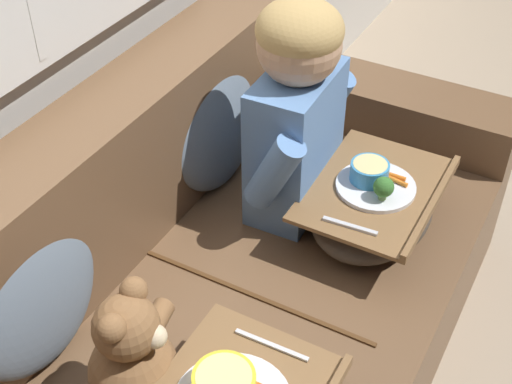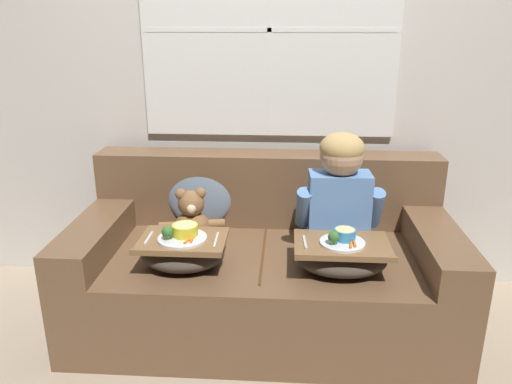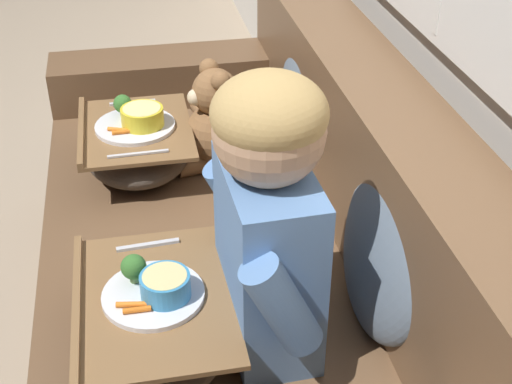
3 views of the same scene
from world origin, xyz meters
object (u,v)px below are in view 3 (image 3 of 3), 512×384
at_px(couch, 251,268).
at_px(throw_pillow_behind_child, 390,246).
at_px(child_figure, 268,206).
at_px(teddy_bear, 215,123).
at_px(throw_pillow_behind_teddy, 303,95).
at_px(lap_tray_child, 156,320).
at_px(lap_tray_teddy, 137,146).

height_order(couch, throw_pillow_behind_child, throw_pillow_behind_child).
relative_size(couch, child_figure, 3.15).
relative_size(child_figure, teddy_bear, 1.79).
bearing_deg(teddy_bear, child_figure, 0.24).
bearing_deg(child_figure, throw_pillow_behind_teddy, 160.50).
relative_size(couch, lap_tray_child, 4.35).
xyz_separation_m(throw_pillow_behind_child, lap_tray_teddy, (-0.77, -0.51, -0.12)).
relative_size(couch, throw_pillow_behind_child, 4.45).
bearing_deg(couch, child_figure, -5.41).
bearing_deg(lap_tray_teddy, lap_tray_child, -0.03).
distance_m(throw_pillow_behind_child, teddy_bear, 0.82).
distance_m(couch, lap_tray_child, 0.52).
bearing_deg(throw_pillow_behind_teddy, couch, -31.52).
bearing_deg(lap_tray_teddy, teddy_bear, 89.76).
bearing_deg(couch, lap_tray_teddy, -143.98).
relative_size(throw_pillow_behind_teddy, child_figure, 0.65).
bearing_deg(throw_pillow_behind_teddy, throw_pillow_behind_child, 0.00).
bearing_deg(throw_pillow_behind_teddy, child_figure, -19.50).
height_order(throw_pillow_behind_child, throw_pillow_behind_teddy, throw_pillow_behind_child).
bearing_deg(throw_pillow_behind_child, child_figure, -89.99).
xyz_separation_m(throw_pillow_behind_teddy, lap_tray_teddy, (-0.00, -0.51, -0.12)).
bearing_deg(couch, lap_tray_child, -36.07).
height_order(child_figure, lap_tray_child, child_figure).
bearing_deg(child_figure, lap_tray_child, -90.03).
height_order(teddy_bear, lap_tray_child, teddy_bear).
bearing_deg(lap_tray_teddy, throw_pillow_behind_teddy, 89.99).
xyz_separation_m(lap_tray_child, lap_tray_teddy, (-0.77, 0.00, 0.00)).
height_order(throw_pillow_behind_child, child_figure, child_figure).
distance_m(couch, teddy_bear, 0.47).
height_order(throw_pillow_behind_child, lap_tray_teddy, throw_pillow_behind_child).
bearing_deg(teddy_bear, throw_pillow_behind_child, 19.74).
relative_size(throw_pillow_behind_teddy, teddy_bear, 1.17).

